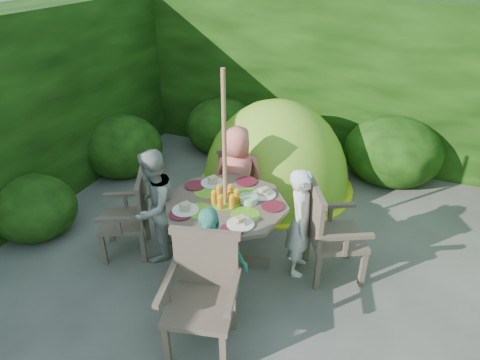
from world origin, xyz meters
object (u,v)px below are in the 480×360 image
at_px(child_back, 238,177).
at_px(child_front, 210,265).
at_px(patio_table, 226,213).
at_px(child_right, 301,222).
at_px(garden_chair_front, 202,292).
at_px(child_left, 154,206).
at_px(parasol_pole, 225,176).
at_px(garden_chair_back, 240,179).
at_px(garden_chair_right, 329,232).
at_px(dome_tent, 275,186).
at_px(garden_chair_left, 130,215).

bearing_deg(child_back, child_front, 76.43).
height_order(patio_table, child_right, child_right).
xyz_separation_m(patio_table, child_back, (-0.19, 0.78, -0.01)).
bearing_deg(garden_chair_front, patio_table, 89.82).
bearing_deg(child_left, parasol_pole, 98.03).
relative_size(patio_table, parasol_pole, 0.74).
height_order(parasol_pole, child_left, parasol_pole).
relative_size(garden_chair_back, garden_chair_front, 0.84).
bearing_deg(garden_chair_back, garden_chair_right, 147.09).
xyz_separation_m(patio_table, child_right, (0.77, 0.18, -0.04)).
distance_m(garden_chair_back, dome_tent, 0.93).
xyz_separation_m(garden_chair_back, child_front, (0.46, -1.85, 0.15)).
relative_size(garden_chair_back, child_back, 0.67).
distance_m(garden_chair_back, child_back, 0.36).
xyz_separation_m(patio_table, parasol_pole, (-0.00, -0.00, 0.44)).
bearing_deg(parasol_pole, garden_chair_front, -76.61).
distance_m(patio_table, dome_tent, 1.96).
bearing_deg(garden_chair_left, child_right, 75.09).
height_order(garden_chair_right, garden_chair_back, garden_chair_right).
distance_m(child_right, child_left, 1.60).
height_order(child_front, dome_tent, dome_tent).
xyz_separation_m(garden_chair_front, child_right, (0.53, 1.24, 0.06)).
relative_size(garden_chair_front, child_back, 0.80).
xyz_separation_m(parasol_pole, garden_chair_front, (0.25, -1.06, -0.54)).
bearing_deg(garden_chair_back, child_back, 105.71).
xyz_separation_m(child_right, child_front, (-0.59, -0.96, -0.00)).
bearing_deg(garden_chair_back, child_left, 67.22).
xyz_separation_m(garden_chair_front, child_back, (-0.44, 1.84, 0.10)).
distance_m(child_front, dome_tent, 2.70).
height_order(child_left, child_front, child_left).
xyz_separation_m(patio_table, garden_chair_right, (1.06, 0.23, -0.11)).
bearing_deg(child_front, dome_tent, 83.49).
distance_m(patio_table, child_front, 0.80).
relative_size(child_back, child_front, 1.06).
height_order(garden_chair_back, dome_tent, dome_tent).
bearing_deg(child_left, garden_chair_right, 97.37).
bearing_deg(garden_chair_left, child_front, 38.98).
bearing_deg(parasol_pole, child_front, -76.61).
xyz_separation_m(child_right, dome_tent, (-0.82, 1.66, -0.62)).
relative_size(patio_table, garden_chair_back, 1.86).
distance_m(parasol_pole, child_left, 0.91).
xyz_separation_m(garden_chair_back, garden_chair_front, (0.52, -2.13, 0.09)).
bearing_deg(garden_chair_left, garden_chair_back, 120.74).
bearing_deg(garden_chair_right, patio_table, 75.06).
distance_m(child_left, child_back, 1.13).
distance_m(child_right, dome_tent, 1.95).
height_order(patio_table, garden_chair_left, patio_table).
bearing_deg(child_left, garden_chair_back, 152.69).
relative_size(garden_chair_left, garden_chair_front, 0.90).
height_order(garden_chair_left, child_right, child_right).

